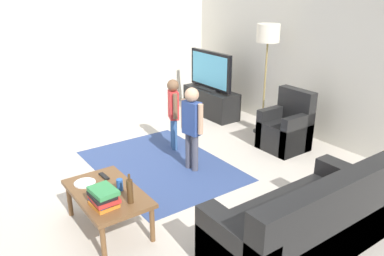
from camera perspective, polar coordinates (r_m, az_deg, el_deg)
ground at (r=4.80m, az=-5.91°, el=-8.77°), size 7.80×7.80×0.00m
wall_back at (r=6.29m, az=18.43°, el=10.53°), size 6.00×0.12×2.70m
wall_left at (r=7.03m, az=-18.88°, el=11.48°), size 0.12×6.00×2.70m
area_rug at (r=5.32m, az=-4.69°, el=-5.56°), size 2.20×1.60×0.01m
tv_stand at (r=7.25m, az=2.82°, el=3.83°), size 1.20×0.44×0.50m
tv at (r=7.08m, az=2.77°, el=8.48°), size 1.10×0.28×0.71m
couch at (r=3.72m, az=16.78°, el=-13.99°), size 0.80×1.80×0.86m
armchair at (r=5.91m, az=13.99°, el=-0.25°), size 0.60×0.60×0.90m
floor_lamp at (r=6.20m, az=11.26°, el=12.87°), size 0.36×0.36×1.78m
child_near_tv at (r=5.62m, az=-2.80°, el=3.02°), size 0.34×0.20×1.07m
child_center at (r=4.94m, az=-0.03°, el=0.97°), size 0.38×0.18×1.14m
coffee_table at (r=3.96m, az=-12.54°, el=-9.85°), size 1.00×0.60×0.42m
book_stack at (r=3.68m, az=-13.09°, el=-10.02°), size 0.29×0.23×0.17m
bottle at (r=3.66m, az=-9.26°, el=-9.25°), size 0.06×0.06×0.30m
tv_remote at (r=4.21m, az=-13.00°, el=-7.03°), size 0.17×0.06×0.02m
soda_can at (r=3.91m, az=-10.74°, el=-8.33°), size 0.07×0.07×0.12m
plate at (r=4.13m, az=-15.71°, el=-7.91°), size 0.22×0.22×0.02m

